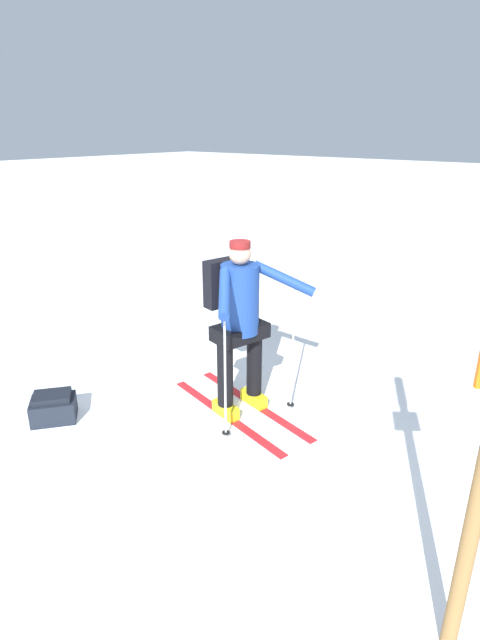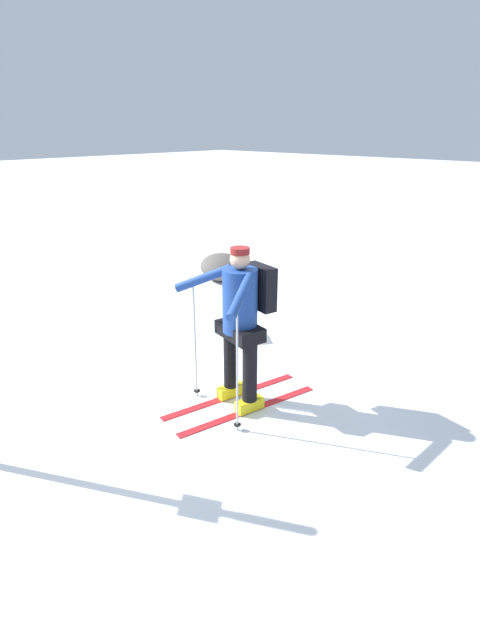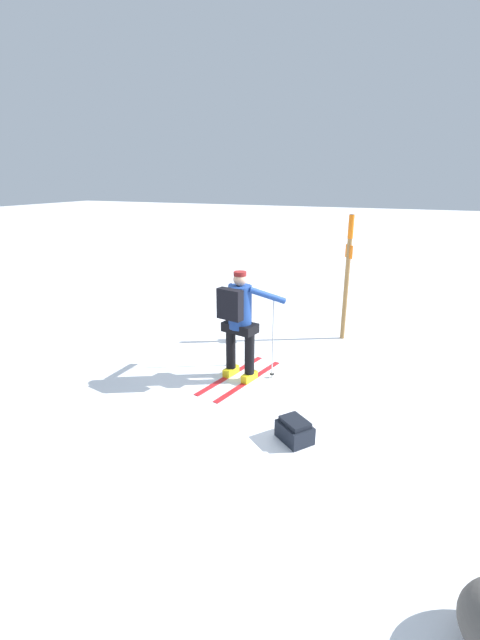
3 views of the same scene
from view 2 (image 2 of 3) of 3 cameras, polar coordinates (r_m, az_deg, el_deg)
The scene contains 4 objects.
ground_plane at distance 5.75m, azimuth -5.88°, elevation -7.41°, with size 80.00×80.00×0.00m, color white.
skier at distance 4.96m, azimuth 0.18°, elevation 0.33°, with size 1.06×1.72×1.69m.
dropped_backpack at distance 6.91m, azimuth -0.34°, elevation -0.98°, with size 0.51×0.49×0.27m.
rock_boulder at distance 9.48m, azimuth -1.99°, elevation 6.07°, with size 0.92×0.78×0.51m, color #5B5651.
Camera 2 is at (-3.87, 3.24, 2.76)m, focal length 28.00 mm.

